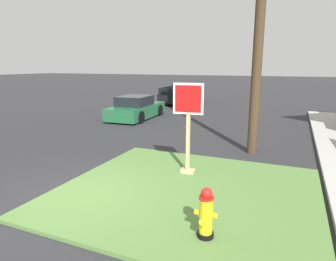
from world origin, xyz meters
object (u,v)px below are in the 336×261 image
(pickup_truck_black, at_px, (182,95))
(parked_sedan_green, at_px, (136,109))
(manhole_cover, at_px, (161,161))
(stop_sign, at_px, (188,129))
(fire_hydrant, at_px, (206,214))

(pickup_truck_black, bearing_deg, parked_sedan_green, -89.04)
(manhole_cover, relative_size, pickup_truck_black, 0.13)
(stop_sign, bearing_deg, fire_hydrant, -64.83)
(stop_sign, distance_m, pickup_truck_black, 15.73)
(manhole_cover, distance_m, parked_sedan_green, 7.66)
(parked_sedan_green, bearing_deg, fire_hydrant, -55.30)
(stop_sign, height_order, manhole_cover, stop_sign)
(fire_hydrant, height_order, pickup_truck_black, pickup_truck_black)
(manhole_cover, bearing_deg, parked_sedan_green, 124.78)
(fire_hydrant, relative_size, manhole_cover, 1.25)
(stop_sign, relative_size, manhole_cover, 3.37)
(fire_hydrant, distance_m, pickup_truck_black, 18.72)
(fire_hydrant, relative_size, pickup_truck_black, 0.17)
(manhole_cover, xyz_separation_m, parked_sedan_green, (-4.36, 6.28, 0.53))
(stop_sign, bearing_deg, parked_sedan_green, 127.89)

